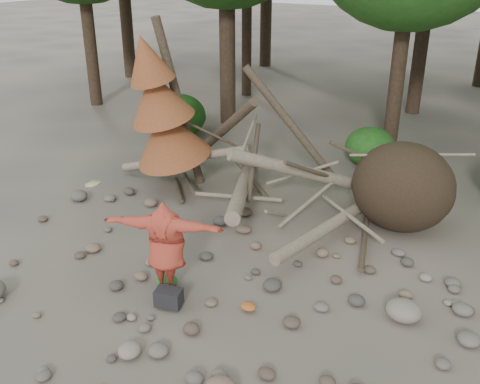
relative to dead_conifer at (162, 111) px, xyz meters
The scene contains 11 objects.
ground 5.05m from the dead_conifer, 47.26° to the right, with size 120.00×120.00×0.00m, color #514C44.
deadfall_pile 5.33m from the dead_conifer, ahead, with size 8.55×5.24×3.30m.
dead_conifer is the anchor object (origin of this frame).
bush_left 4.72m from the dead_conifer, 121.92° to the left, with size 1.80×1.80×1.44m, color #1B4A13.
bush_mid 6.11m from the dead_conifer, 48.52° to the left, with size 1.40×1.40×1.12m, color #255E1B.
frisbee_thrower 4.77m from the dead_conifer, 52.23° to the right, with size 2.85×1.21×1.77m.
backpack 5.44m from the dead_conifer, 52.14° to the right, with size 0.45×0.30×0.30m, color black.
cloth_green 4.87m from the dead_conifer, 52.59° to the right, with size 0.44×0.37×0.16m, color #28642A.
cloth_orange 5.91m from the dead_conifer, 38.17° to the right, with size 0.27×0.22×0.10m, color #BB5A20.
boulder_mid_right 7.32m from the dead_conifer, 19.13° to the right, with size 0.59×0.54×0.36m, color gray.
boulder_mid_left 2.95m from the dead_conifer, 133.38° to the right, with size 0.45×0.40×0.27m, color #5E574F.
Camera 1 is at (4.89, -6.61, 5.54)m, focal length 40.00 mm.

